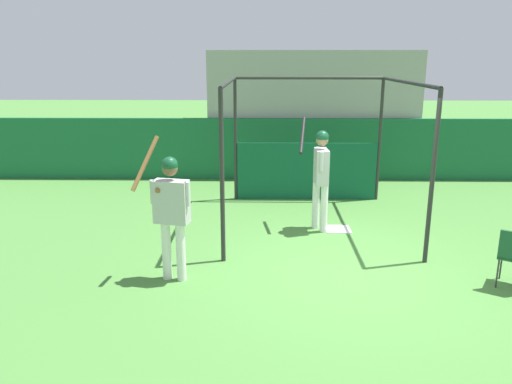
# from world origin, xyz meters

# --- Properties ---
(ground_plane) EXTENTS (60.00, 60.00, 0.00)m
(ground_plane) POSITION_xyz_m (0.00, 0.00, 0.00)
(ground_plane) COLOR #477F38
(outfield_wall) EXTENTS (24.00, 0.12, 1.57)m
(outfield_wall) POSITION_xyz_m (0.00, 5.84, 0.78)
(outfield_wall) COLOR #196038
(outfield_wall) RESTS_ON ground
(bleacher_section) EXTENTS (5.40, 3.20, 3.25)m
(bleacher_section) POSITION_xyz_m (-0.00, 7.50, 1.62)
(bleacher_section) COLOR #9E9E99
(bleacher_section) RESTS_ON ground
(batting_cage) EXTENTS (3.18, 3.58, 2.67)m
(batting_cage) POSITION_xyz_m (-0.33, 3.30, 1.19)
(batting_cage) COLOR #282828
(batting_cage) RESTS_ON ground
(home_plate) EXTENTS (0.44, 0.44, 0.02)m
(home_plate) POSITION_xyz_m (0.10, 1.94, 0.01)
(home_plate) COLOR white
(home_plate) RESTS_ON ground
(player_batter) EXTENTS (0.54, 0.93, 1.99)m
(player_batter) POSITION_xyz_m (-0.26, 1.95, 1.11)
(player_batter) COLOR white
(player_batter) RESTS_ON ground
(player_waiting) EXTENTS (0.81, 0.46, 2.02)m
(player_waiting) POSITION_xyz_m (-2.54, -0.20, 1.08)
(player_waiting) COLOR white
(player_waiting) RESTS_ON ground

